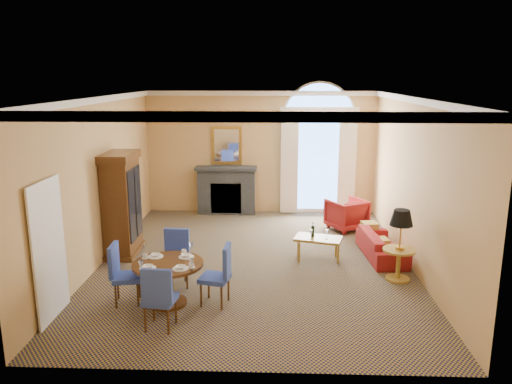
{
  "coord_description": "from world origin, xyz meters",
  "views": [
    {
      "loc": [
        0.38,
        -9.25,
        3.59
      ],
      "look_at": [
        0.0,
        0.5,
        1.3
      ],
      "focal_mm": 35.0,
      "sensor_mm": 36.0,
      "label": 1
    }
  ],
  "objects_px": {
    "sofa": "(382,245)",
    "armchair": "(347,214)",
    "side_table": "(400,236)",
    "armoire": "(122,206)",
    "dining_table": "(168,273)",
    "coffee_table": "(318,239)"
  },
  "relations": [
    {
      "from": "dining_table",
      "to": "sofa",
      "type": "xyz_separation_m",
      "value": [
        3.85,
        2.32,
        -0.28
      ]
    },
    {
      "from": "armoire",
      "to": "coffee_table",
      "type": "distance_m",
      "value": 4.01
    },
    {
      "from": "sofa",
      "to": "armchair",
      "type": "relative_size",
      "value": 2.1
    },
    {
      "from": "armoire",
      "to": "sofa",
      "type": "height_order",
      "value": "armoire"
    },
    {
      "from": "sofa",
      "to": "side_table",
      "type": "bearing_deg",
      "value": 177.93
    },
    {
      "from": "armoire",
      "to": "sofa",
      "type": "relative_size",
      "value": 1.23
    },
    {
      "from": "armoire",
      "to": "coffee_table",
      "type": "relative_size",
      "value": 2.08
    },
    {
      "from": "armoire",
      "to": "armchair",
      "type": "relative_size",
      "value": 2.59
    },
    {
      "from": "armchair",
      "to": "coffee_table",
      "type": "relative_size",
      "value": 0.8
    },
    {
      "from": "armchair",
      "to": "side_table",
      "type": "bearing_deg",
      "value": 69.71
    },
    {
      "from": "armchair",
      "to": "coffee_table",
      "type": "xyz_separation_m",
      "value": [
        -0.84,
        -2.05,
        0.05
      ]
    },
    {
      "from": "side_table",
      "to": "armoire",
      "type": "bearing_deg",
      "value": 167.58
    },
    {
      "from": "armoire",
      "to": "side_table",
      "type": "height_order",
      "value": "armoire"
    },
    {
      "from": "sofa",
      "to": "armchair",
      "type": "height_order",
      "value": "armchair"
    },
    {
      "from": "armchair",
      "to": "side_table",
      "type": "xyz_separation_m",
      "value": [
        0.51,
        -3.01,
        0.46
      ]
    },
    {
      "from": "armchair",
      "to": "dining_table",
      "type": "bearing_deg",
      "value": 20.87
    },
    {
      "from": "dining_table",
      "to": "armchair",
      "type": "xyz_separation_m",
      "value": [
        3.39,
        4.15,
        -0.16
      ]
    },
    {
      "from": "armoire",
      "to": "sofa",
      "type": "xyz_separation_m",
      "value": [
        5.27,
        0.0,
        -0.76
      ]
    },
    {
      "from": "side_table",
      "to": "armchair",
      "type": "bearing_deg",
      "value": 99.66
    },
    {
      "from": "armoire",
      "to": "sofa",
      "type": "bearing_deg",
      "value": 0.04
    },
    {
      "from": "armoire",
      "to": "armchair",
      "type": "height_order",
      "value": "armoire"
    },
    {
      "from": "armoire",
      "to": "sofa",
      "type": "distance_m",
      "value": 5.32
    }
  ]
}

